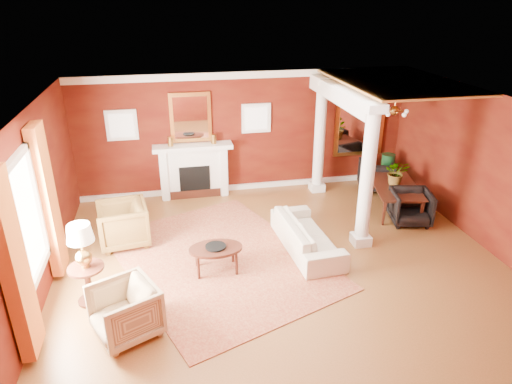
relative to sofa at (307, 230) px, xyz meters
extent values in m
plane|color=brown|center=(-0.60, -0.33, -0.41)|extent=(8.00, 8.00, 0.00)
cube|color=#601E0D|center=(-0.60, 3.17, 1.04)|extent=(8.00, 0.04, 2.90)
cube|color=#601E0D|center=(-0.60, -3.83, 1.04)|extent=(8.00, 0.04, 2.90)
cube|color=#601E0D|center=(-4.60, -0.33, 1.04)|extent=(0.04, 7.00, 2.90)
cube|color=#601E0D|center=(3.40, -0.33, 1.04)|extent=(0.04, 7.00, 2.90)
cube|color=white|center=(-0.60, -0.33, 2.49)|extent=(8.00, 7.00, 0.04)
cube|color=white|center=(-1.90, 3.00, 0.19)|extent=(1.60, 0.34, 1.20)
cube|color=black|center=(-1.90, 2.82, 0.04)|extent=(0.72, 0.03, 0.70)
cube|color=black|center=(-1.90, 2.82, -0.31)|extent=(1.20, 0.05, 0.20)
cube|color=white|center=(-1.90, 2.96, 0.83)|extent=(1.85, 0.42, 0.10)
cube|color=white|center=(-2.60, 2.97, 0.19)|extent=(0.16, 0.40, 1.20)
cube|color=white|center=(-1.20, 2.97, 0.19)|extent=(0.16, 0.40, 1.20)
cube|color=gold|center=(-1.90, 3.13, 1.49)|extent=(0.95, 0.06, 1.15)
cube|color=white|center=(-1.90, 3.09, 1.49)|extent=(0.78, 0.02, 0.98)
cube|color=white|center=(-3.45, 3.14, 1.39)|extent=(0.70, 0.06, 0.70)
cube|color=white|center=(-3.45, 3.10, 1.39)|extent=(0.54, 0.02, 0.54)
cube|color=white|center=(-0.35, 3.14, 1.39)|extent=(0.70, 0.06, 0.70)
cube|color=white|center=(-0.35, 3.10, 1.39)|extent=(0.54, 0.02, 0.54)
cube|color=white|center=(-4.58, -0.93, 1.14)|extent=(0.03, 1.30, 1.70)
cube|color=white|center=(-4.55, -1.63, 1.14)|extent=(0.08, 0.10, 1.90)
cube|color=white|center=(-4.55, -0.23, 1.14)|extent=(0.08, 0.10, 1.90)
cube|color=#C16321|center=(-4.48, -1.93, 0.99)|extent=(0.18, 0.55, 2.60)
cube|color=#C16321|center=(-4.48, 0.07, 0.99)|extent=(0.18, 0.55, 2.60)
cube|color=white|center=(1.10, -0.03, -0.31)|extent=(0.34, 0.34, 0.20)
cylinder|color=white|center=(1.10, -0.03, 1.04)|extent=(0.26, 0.26, 2.50)
cube|color=white|center=(1.10, -0.03, 2.31)|extent=(0.36, 0.36, 0.16)
cube|color=white|center=(1.10, 2.67, -0.31)|extent=(0.34, 0.34, 0.20)
cylinder|color=white|center=(1.10, 2.67, 1.04)|extent=(0.26, 0.26, 2.50)
cube|color=white|center=(1.10, 2.67, 2.31)|extent=(0.36, 0.36, 0.16)
cube|color=white|center=(1.10, 1.57, 2.21)|extent=(0.30, 3.20, 0.32)
cube|color=#C48039|center=(2.25, 1.42, 2.46)|extent=(2.30, 3.40, 0.04)
cube|color=gold|center=(2.30, 3.13, 1.14)|extent=(1.30, 0.06, 1.70)
cube|color=white|center=(2.30, 3.09, 1.14)|extent=(1.10, 0.02, 1.50)
cylinder|color=#AC8036|center=(2.30, 1.47, 2.17)|extent=(0.02, 0.02, 0.65)
sphere|color=#AC8036|center=(2.30, 1.47, 1.84)|extent=(0.20, 0.20, 0.20)
sphere|color=white|center=(2.58, 1.47, 1.81)|extent=(0.09, 0.09, 0.09)
sphere|color=white|center=(2.39, 1.73, 1.81)|extent=(0.09, 0.09, 0.09)
sphere|color=white|center=(2.07, 1.63, 1.81)|extent=(0.09, 0.09, 0.09)
sphere|color=white|center=(2.07, 1.30, 1.81)|extent=(0.09, 0.09, 0.09)
sphere|color=white|center=(2.39, 1.20, 1.81)|extent=(0.09, 0.09, 0.09)
cube|color=white|center=(-0.60, 3.13, 2.41)|extent=(8.00, 0.08, 0.16)
cube|color=white|center=(-0.60, 3.13, -0.35)|extent=(8.00, 0.08, 0.12)
cube|color=maroon|center=(-1.70, -0.06, -0.40)|extent=(4.50, 5.11, 0.02)
imported|color=#F4E6CD|center=(0.00, 0.00, 0.00)|extent=(0.75, 2.11, 0.81)
imported|color=black|center=(-3.45, 0.91, 0.07)|extent=(0.97, 1.02, 0.94)
imported|color=tan|center=(-3.26, -1.76, 0.03)|extent=(1.08, 1.11, 0.87)
cylinder|color=black|center=(-1.79, -0.40, 0.05)|extent=(0.94, 0.94, 0.05)
cylinder|color=black|center=(-2.12, -0.61, -0.19)|extent=(0.05, 0.05, 0.42)
cylinder|color=black|center=(-1.46, -0.61, -0.19)|extent=(0.05, 0.05, 0.42)
cylinder|color=black|center=(-2.12, -0.20, -0.19)|extent=(0.05, 0.05, 0.42)
cylinder|color=black|center=(-1.46, -0.20, -0.19)|extent=(0.05, 0.05, 0.42)
imported|color=black|center=(-1.82, -0.46, 0.17)|extent=(0.14, 0.09, 0.20)
cylinder|color=black|center=(-3.87, -0.87, -0.39)|extent=(0.41, 0.41, 0.04)
cylinder|color=black|center=(-3.87, -0.87, -0.09)|extent=(0.10, 0.10, 0.63)
cylinder|color=black|center=(-3.87, -0.87, 0.22)|extent=(0.55, 0.55, 0.04)
sphere|color=#AC8036|center=(-3.87, -0.87, 0.41)|extent=(0.26, 0.26, 0.26)
cylinder|color=#AC8036|center=(-3.87, -0.87, 0.59)|extent=(0.03, 0.03, 0.28)
cone|color=white|center=(-3.87, -0.87, 0.84)|extent=(0.41, 0.41, 0.28)
imported|color=black|center=(2.48, 1.28, 0.07)|extent=(0.97, 1.80, 0.96)
imported|color=black|center=(2.48, 0.61, 0.00)|extent=(0.92, 0.89, 0.81)
imported|color=black|center=(2.55, 2.47, 0.00)|extent=(0.96, 0.92, 0.81)
sphere|color=#123A1B|center=(2.88, 2.53, -0.23)|extent=(0.37, 0.37, 0.37)
cylinder|color=#123A1B|center=(2.88, 2.53, 0.03)|extent=(0.33, 0.33, 0.87)
imported|color=#26591E|center=(2.46, 1.32, 0.78)|extent=(0.68, 0.72, 0.45)
camera|label=1|loc=(-2.48, -7.28, 4.16)|focal=32.00mm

